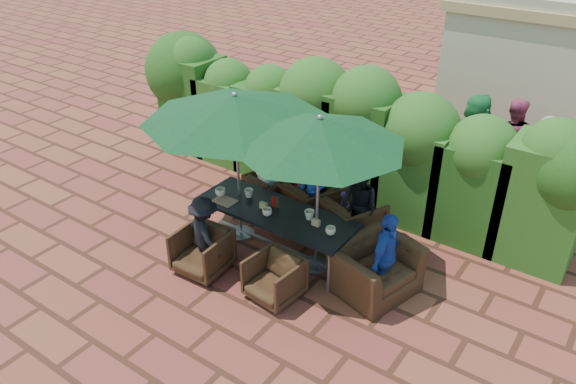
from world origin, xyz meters
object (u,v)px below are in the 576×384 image
Objects in this scene: chair_far_mid at (309,200)px; chair_near_left at (202,250)px; dining_table at (276,215)px; chair_near_right at (274,277)px; umbrella_right at (319,132)px; chair_far_left at (271,191)px; chair_end_right at (375,262)px; umbrella_left at (235,108)px; chair_far_right at (352,218)px.

chair_far_mid is 2.13m from chair_near_left.
chair_near_right is at bearing -55.04° from dining_table.
umbrella_right is 2.21m from chair_far_mid.
chair_near_left reaches higher than chair_near_right.
chair_end_right is at bearing 176.56° from chair_far_left.
chair_near_left is 1.23m from chair_near_right.
chair_near_right is at bearing 147.14° from chair_end_right.
chair_near_right is (1.22, 0.13, -0.03)m from chair_near_left.
chair_end_right is at bearing 0.83° from umbrella_right.
umbrella_right reaches higher than dining_table.
umbrella_left is 2.53m from chair_far_right.
chair_near_left is at bearing 78.14° from chair_far_right.
chair_near_left is (0.21, -1.99, -0.00)m from chair_far_left.
chair_near_right is (1.43, -1.86, -0.03)m from chair_far_left.
chair_far_left is 0.75m from chair_far_mid.
dining_table is 1.22m from chair_near_left.
umbrella_right is at bearing 3.67° from dining_table.
chair_far_mid reaches higher than dining_table.
dining_table reaches higher than chair_near_right.
chair_far_right reaches higher than chair_near_right.
umbrella_left is 2.50m from chair_near_right.
dining_table is 0.91× the size of umbrella_left.
chair_near_right is at bearing 125.96° from chair_far_mid.
umbrella_right is at bearing 165.40° from chair_far_left.
dining_table is 3.66× the size of chair_near_right.
chair_near_left is (-0.54, -2.06, -0.04)m from chair_far_mid.
umbrella_left is at bearing 71.68° from chair_far_mid.
chair_far_mid is at bearing 115.75° from chair_near_right.
chair_far_left is 0.67× the size of chair_end_right.
dining_table is 2.93× the size of chair_far_right.
chair_far_left is 2.00m from chair_near_left.
umbrella_right is 2.21× the size of chair_end_right.
chair_far_left is at bearing 148.65° from umbrella_right.
chair_far_right is 2.41m from chair_near_left.
chair_near_right is 1.42m from chair_end_right.
umbrella_left is at bearing 105.61° from chair_end_right.
dining_table is at bearing 131.14° from chair_near_right.
chair_far_left is 1.64m from chair_far_right.
chair_end_right is (0.97, 0.01, -1.73)m from umbrella_right.
chair_far_left is 2.66m from chair_end_right.
chair_far_mid is 1.10× the size of chair_near_left.
chair_far_mid is 0.90m from chair_far_right.
dining_table is at bearing 107.62° from chair_end_right.
chair_far_right reaches higher than chair_far_mid.
chair_end_right reaches higher than dining_table.
chair_near_left is (-1.32, -1.06, -1.84)m from umbrella_right.
chair_near_left is at bearing -141.24° from umbrella_right.
chair_end_right is (1.06, 0.94, 0.14)m from chair_near_right.
chair_near_left is at bearing -82.08° from umbrella_left.
umbrella_left is 2.50× the size of chair_end_right.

